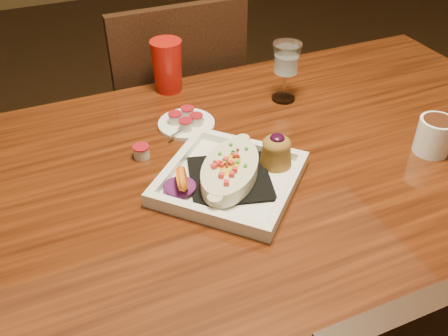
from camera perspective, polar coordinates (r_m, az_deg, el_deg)
name	(u,v)px	position (r m, az deg, el deg)	size (l,w,h in m)	color
table	(260,200)	(1.13, 4.09, -3.65)	(1.50, 0.90, 0.75)	maroon
chair_far	(173,119)	(1.69, -5.84, 5.54)	(0.42, 0.42, 0.93)	black
plate	(235,172)	(1.00, 1.24, -0.47)	(0.36, 0.36, 0.08)	white
coffee_mug	(435,134)	(1.18, 23.00, 3.60)	(0.11, 0.08, 0.08)	white
goblet	(286,62)	(1.26, 7.14, 11.97)	(0.07, 0.07, 0.15)	silver
saucer	(186,122)	(1.19, -4.35, 5.22)	(0.13, 0.13, 0.09)	white
creamer_loose	(141,152)	(1.09, -9.43, 1.87)	(0.04, 0.04, 0.03)	silver
red_tumbler	(167,66)	(1.32, -6.50, 11.51)	(0.08, 0.08, 0.14)	red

